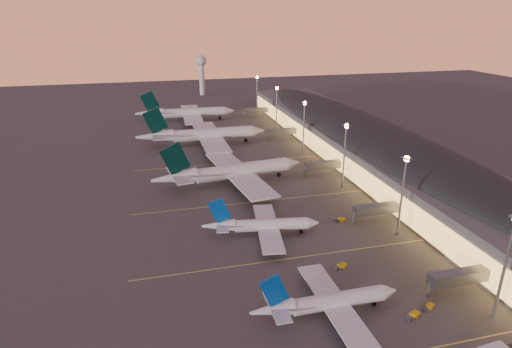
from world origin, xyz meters
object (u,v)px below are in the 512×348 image
at_px(radar_tower, 201,68).
at_px(baggage_tug_c, 340,220).
at_px(airliner_narrow_north, 261,225).
at_px(baggage_tug_a, 413,315).
at_px(airliner_wide_near, 230,172).
at_px(airliner_wide_far, 186,113).
at_px(baggage_tug_b, 429,307).
at_px(airliner_narrow_south, 326,302).
at_px(airliner_wide_mid, 202,135).
at_px(baggage_tug_d, 341,266).

distance_m(radar_tower, baggage_tug_c, 248.35).
distance_m(airliner_narrow_north, baggage_tug_a, 51.60).
height_order(airliner_wide_near, baggage_tug_c, airliner_wide_near).
height_order(airliner_wide_far, radar_tower, radar_tower).
bearing_deg(baggage_tug_b, airliner_narrow_north, 97.98).
xyz_separation_m(airliner_narrow_south, airliner_wide_far, (-12.19, 198.10, 1.86)).
bearing_deg(baggage_tug_a, airliner_wide_near, 83.45).
relative_size(airliner_wide_near, baggage_tug_a, 16.13).
height_order(airliner_narrow_south, baggage_tug_c, airliner_narrow_south).
distance_m(airliner_wide_mid, baggage_tug_a, 150.21).
relative_size(airliner_narrow_south, airliner_wide_mid, 0.53).
bearing_deg(airliner_wide_near, baggage_tug_a, -82.83).
xyz_separation_m(baggage_tug_b, baggage_tug_c, (-0.89, 46.69, 0.05)).
height_order(airliner_wide_mid, radar_tower, radar_tower).
height_order(baggage_tug_a, baggage_tug_b, baggage_tug_a).
height_order(airliner_wide_near, baggage_tug_a, airliner_wide_near).
bearing_deg(airliner_wide_mid, baggage_tug_a, -79.55).
bearing_deg(baggage_tug_a, baggage_tug_d, 86.32).
distance_m(airliner_wide_mid, radar_tower, 150.28).
bearing_deg(baggage_tug_a, airliner_wide_far, 76.85).
bearing_deg(baggage_tug_b, baggage_tug_c, 65.86).
xyz_separation_m(airliner_narrow_north, baggage_tug_a, (23.58, -45.81, -2.87)).
bearing_deg(baggage_tug_c, airliner_wide_mid, 131.61).
relative_size(airliner_wide_mid, baggage_tug_a, 17.25).
bearing_deg(radar_tower, baggage_tug_b, -87.36).
distance_m(airliner_narrow_south, airliner_wide_far, 198.48).
bearing_deg(airliner_narrow_south, airliner_wide_near, 93.58).
bearing_deg(radar_tower, baggage_tug_a, -88.39).
bearing_deg(baggage_tug_d, radar_tower, 72.15).
height_order(airliner_narrow_south, baggage_tug_a, airliner_narrow_south).
relative_size(airliner_wide_mid, baggage_tug_b, 19.57).
height_order(airliner_wide_near, radar_tower, radar_tower).
bearing_deg(baggage_tug_b, radar_tower, 67.42).
relative_size(airliner_wide_near, airliner_wide_mid, 0.94).
distance_m(airliner_narrow_south, radar_tower, 290.44).
xyz_separation_m(radar_tower, baggage_tug_a, (8.33, -295.56, -21.38)).
distance_m(baggage_tug_c, baggage_tug_d, 28.38).
relative_size(airliner_wide_near, radar_tower, 1.92).
bearing_deg(airliner_narrow_north, baggage_tug_d, -45.98).
height_order(airliner_wide_mid, baggage_tug_d, airliner_wide_mid).
xyz_separation_m(airliner_wide_mid, baggage_tug_a, (28.05, -147.48, -5.03)).
bearing_deg(baggage_tug_a, airliner_wide_mid, 78.94).
bearing_deg(radar_tower, airliner_wide_near, -94.53).
xyz_separation_m(radar_tower, baggage_tug_b, (13.57, -293.79, -21.44)).
xyz_separation_m(airliner_wide_near, baggage_tug_b, (29.84, -88.30, -4.71)).
relative_size(airliner_wide_near, baggage_tug_c, 16.24).
bearing_deg(airliner_wide_far, airliner_narrow_south, -84.11).
height_order(baggage_tug_a, baggage_tug_d, baggage_tug_d).
bearing_deg(airliner_narrow_north, airliner_wide_mid, 101.63).
distance_m(airliner_wide_far, baggage_tug_b, 205.53).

